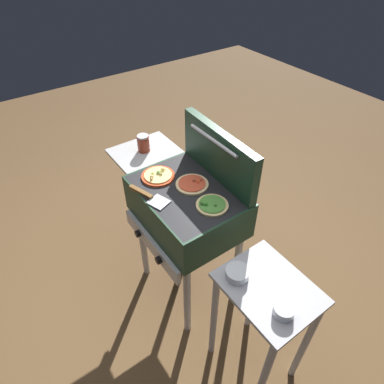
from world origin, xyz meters
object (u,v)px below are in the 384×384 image
Objects in this scene: grill at (185,208)px; topping_bowl_far at (237,273)px; pizza_pepperoni at (192,184)px; topping_bowl_near at (284,311)px; pizza_cheese at (158,175)px; prep_table at (263,313)px; sauce_jar at (144,143)px; spatula at (148,196)px; pizza_veggie at (212,205)px.

grill reaches higher than topping_bowl_far.
topping_bowl_near is at bearing -6.76° from pizza_pepperoni.
pizza_cheese is at bearing -146.51° from pizza_pepperoni.
prep_table is at bearing 32.34° from topping_bowl_far.
grill is 0.80m from topping_bowl_near.
sauce_jar is at bearing 175.08° from topping_bowl_far.
pizza_pepperoni reaches higher than spatula.
pizza_pepperoni is 0.21m from pizza_cheese.
topping_bowl_far is at bearing -13.47° from pizza_pepperoni.
spatula is at bearing -47.41° from pizza_cheese.
pizza_pepperoni is 1.66× the size of topping_bowl_far.
spatula is at bearing -169.57° from topping_bowl_near.
topping_bowl_near is at bearing -2.31° from sauce_jar.
pizza_cheese is at bearing -160.28° from grill.
topping_bowl_far is at bearing 11.43° from spatula.
spatula reaches higher than grill.
topping_bowl_far is (0.60, 0.12, -0.11)m from spatula.
topping_bowl_near is at bearing 8.05° from topping_bowl_far.
pizza_veggie is at bearing 42.90° from spatula.
pizza_cheese is at bearing -165.19° from pizza_veggie.
topping_bowl_near is (0.98, 0.02, -0.11)m from pizza_cheese.
pizza_veggie reaches higher than topping_bowl_far.
pizza_veggie is at bearing 161.90° from topping_bowl_far.
pizza_veggie and pizza_cheese have the same top height.
sauce_jar is 0.47m from spatula.
sauce_jar reaches higher than spatula.
topping_bowl_near is 0.81× the size of topping_bowl_far.
grill reaches higher than prep_table.
prep_table is at bearing 159.37° from topping_bowl_near.
pizza_veggie is 0.65× the size of spatula.
topping_bowl_far is (-0.25, -0.04, 0.00)m from topping_bowl_near.
pizza_cheese reaches higher than spatula.
spatula reaches higher than topping_bowl_far.
pizza_cheese reaches higher than pizza_pepperoni.
pizza_pepperoni reaches higher than grill.
pizza_cheese is (-0.38, -0.10, 0.00)m from pizza_veggie.
grill is 8.75× the size of sauce_jar.
topping_bowl_far is (0.72, -0.01, -0.11)m from pizza_cheese.
grill is at bearing -87.21° from pizza_pepperoni.
pizza_pepperoni reaches higher than prep_table.
grill is 0.25m from pizza_veggie.
pizza_cheese is 1.78× the size of sauce_jar.
pizza_veggie is 0.39m from pizza_cheese.
pizza_pepperoni is 1.69× the size of sauce_jar.
prep_table is 8.57× the size of topping_bowl_near.
sauce_jar reaches higher than pizza_veggie.
sauce_jar is (-0.29, 0.07, 0.04)m from pizza_cheese.
sauce_jar is at bearing 179.77° from prep_table.
pizza_pepperoni is at bearing 166.53° from topping_bowl_far.
pizza_pepperoni is at bearing 33.49° from pizza_cheese.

